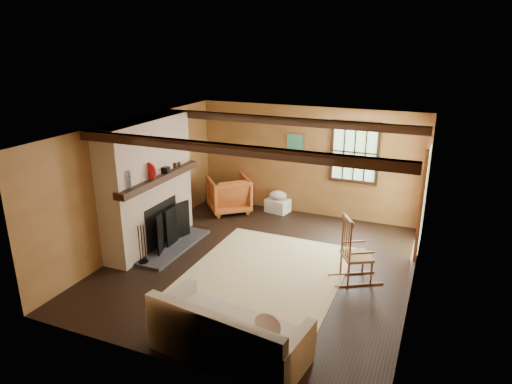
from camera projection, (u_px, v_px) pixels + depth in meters
The scene contains 10 objects.
ground at pixel (260, 265), 7.96m from camera, with size 5.50×5.50×0.00m, color black.
room_envelope at pixel (278, 173), 7.58m from camera, with size 5.02×5.52×2.44m.
fireplace at pixel (149, 189), 8.42m from camera, with size 1.02×2.30×2.40m.
rug at pixel (266, 272), 7.71m from camera, with size 2.50×3.00×0.01m, color tan.
rocking_chair at pixel (354, 254), 7.31m from camera, with size 0.91×0.77×1.11m.
sofa at pixel (228, 338), 5.57m from camera, with size 2.04×1.11×0.78m.
firewood_pile at pixel (220, 198), 10.90m from camera, with size 0.70×0.13×0.25m.
laundry_basket at pixel (278, 205), 10.36m from camera, with size 0.50×0.38×0.30m, color white.
basket_pillow at pixel (278, 195), 10.28m from camera, with size 0.40×0.32×0.20m, color beige.
armchair at pixel (229, 194), 10.31m from camera, with size 0.86×0.89×0.81m, color #BF6026.
Camera 1 is at (2.71, -6.60, 3.75)m, focal length 32.00 mm.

